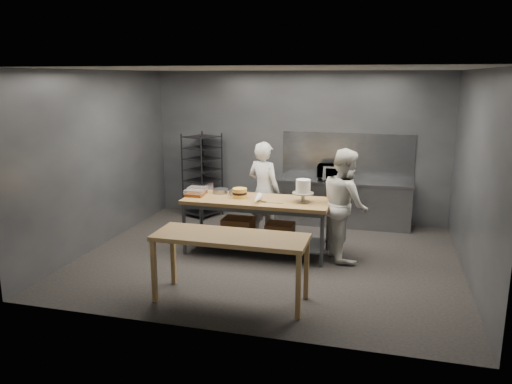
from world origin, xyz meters
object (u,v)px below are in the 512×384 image
Objects in this scene: chef_right at (345,204)px; microwave at (332,172)px; near_counter at (230,242)px; frosted_cake_stand at (303,188)px; layer_cake at (240,193)px; work_table at (256,219)px; chef_behind at (264,191)px; speed_rack at (202,176)px.

chef_right is 1.90m from microwave.
frosted_cake_stand reaches higher than near_counter.
near_counter is 2.37m from chef_right.
layer_cake is (-1.72, -0.10, 0.10)m from chef_right.
microwave reaches higher than work_table.
layer_cake is (-0.29, 0.00, 0.43)m from work_table.
frosted_cake_stand is (0.84, -0.78, 0.26)m from chef_behind.
chef_right is 3.31× the size of microwave.
layer_cake is (-1.07, 0.02, -0.15)m from frosted_cake_stand.
frosted_cake_stand is at bearing 71.62° from near_counter.
speed_rack reaches higher than layer_cake.
chef_right is 1.73m from layer_cake.
work_table is 1.37× the size of speed_rack.
chef_behind is at bearing 43.15° from chef_right.
chef_right is (1.28, 2.00, 0.08)m from near_counter.
layer_cake is at bearing 70.06° from chef_right.
layer_cake is at bearing 94.66° from chef_behind.
speed_rack is 0.99× the size of chef_behind.
work_table is 0.82m from chef_behind.
speed_rack is at bearing 36.91° from chef_right.
near_counter is 4.19m from speed_rack.
speed_rack is at bearing 115.84° from near_counter.
frosted_cake_stand is (0.62, 1.87, 0.34)m from near_counter.
work_table is at bearing 178.48° from frosted_cake_stand.
microwave is 2.35m from layer_cake.
speed_rack is at bearing -13.78° from chef_behind.
work_table is 0.52m from layer_cake.
speed_rack is 1.96m from chef_behind.
frosted_cake_stand is at bearing 158.43° from chef_behind.
near_counter is 1.13× the size of chef_behind.
work_table is 6.49× the size of frosted_cake_stand.
chef_behind is 3.27× the size of microwave.
microwave is (1.08, 1.20, 0.16)m from chef_behind.
speed_rack is (-1.67, 1.88, 0.28)m from work_table.
microwave is (1.01, 1.96, 0.48)m from work_table.
near_counter is 2.66m from chef_behind.
work_table reaches higher than near_counter.
layer_cake is at bearing -53.63° from speed_rack.
microwave reaches higher than near_counter.
speed_rack is 3.23× the size of microwave.
chef_behind is 4.79× the size of frosted_cake_stand.
speed_rack reaches higher than near_counter.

